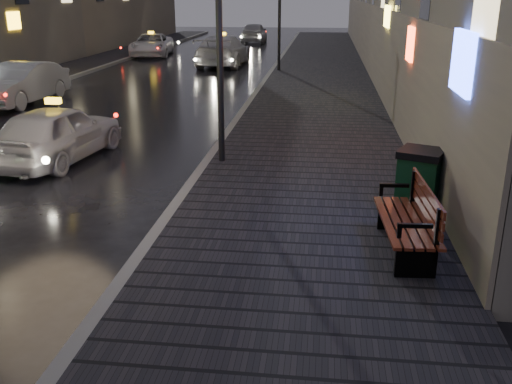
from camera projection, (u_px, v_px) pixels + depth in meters
ground at (8, 291)px, 7.61m from camera, size 120.00×120.00×0.00m
sidewalk at (320, 75)px, 26.82m from camera, size 4.60×58.00×0.15m
curb at (270, 74)px, 27.09m from camera, size 0.20×58.00×0.15m
sidewalk_far at (65, 71)px, 28.23m from camera, size 2.40×58.00×0.15m
curb_far at (90, 71)px, 28.08m from camera, size 0.20×58.00×0.15m
lamp_near at (219, 6)px, 11.86m from camera, size 0.36×0.36×5.28m
bench at (412, 219)px, 8.27m from camera, size 0.79×2.01×1.01m
trash_bin at (419, 180)px, 9.86m from camera, size 0.93×0.93×1.09m
taxi_near at (57, 133)px, 13.25m from camera, size 2.08×4.14×1.35m
car_left_mid at (21, 84)px, 20.12m from camera, size 1.80×4.41×1.42m
taxi_mid at (223, 51)px, 30.48m from camera, size 2.40×5.60×1.61m
taxi_far at (152, 45)px, 35.29m from camera, size 2.86×5.11×1.35m
car_far at (254, 33)px, 44.36m from camera, size 1.96×4.56×1.54m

